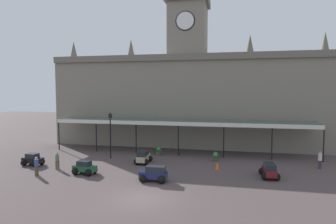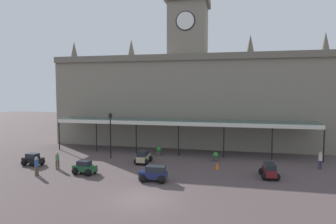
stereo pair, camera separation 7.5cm
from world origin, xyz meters
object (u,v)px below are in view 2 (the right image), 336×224
at_px(car_black_sedan, 33,160).
at_px(traffic_cone, 217,166).
at_px(car_beige_estate, 143,158).
at_px(victorian_lamppost, 110,130).
at_px(pedestrian_crossing_forecourt, 37,165).
at_px(pedestrian_beside_cars, 57,160).
at_px(car_green_sedan, 85,168).
at_px(planter_near_kerb, 216,157).
at_px(planter_forecourt_centre, 159,151).
at_px(pedestrian_near_entrance, 320,160).
at_px(car_navy_estate, 154,175).
at_px(car_maroon_estate, 269,171).

xyz_separation_m(car_black_sedan, traffic_cone, (17.91, 2.45, -0.16)).
relative_size(car_beige_estate, victorian_lamppost, 0.45).
xyz_separation_m(pedestrian_crossing_forecourt, pedestrian_beside_cars, (0.55, 2.26, 0.00)).
relative_size(car_green_sedan, planter_near_kerb, 2.22).
bearing_deg(planter_near_kerb, planter_forecourt_centre, 166.55).
xyz_separation_m(car_beige_estate, pedestrian_crossing_forecourt, (-7.77, -6.19, 0.34)).
relative_size(pedestrian_crossing_forecourt, planter_near_kerb, 1.74).
relative_size(car_green_sedan, car_black_sedan, 1.00).
bearing_deg(car_beige_estate, planter_near_kerb, 19.08).
bearing_deg(pedestrian_near_entrance, pedestrian_crossing_forecourt, -162.80).
bearing_deg(pedestrian_beside_cars, victorian_lamppost, 59.28).
bearing_deg(pedestrian_beside_cars, car_green_sedan, -15.48).
xyz_separation_m(car_navy_estate, traffic_cone, (4.87, 4.83, -0.22)).
xyz_separation_m(car_navy_estate, car_beige_estate, (-2.61, 5.54, 0.00)).
height_order(pedestrian_near_entrance, planter_forecourt_centre, pedestrian_near_entrance).
distance_m(pedestrian_crossing_forecourt, planter_near_kerb, 17.24).
xyz_separation_m(car_beige_estate, car_black_sedan, (-10.43, -3.16, -0.06)).
height_order(car_beige_estate, victorian_lamppost, victorian_lamppost).
xyz_separation_m(pedestrian_beside_cars, planter_near_kerb, (14.35, 6.39, -0.42)).
xyz_separation_m(car_green_sedan, pedestrian_near_entrance, (20.86, 6.29, 0.41)).
distance_m(car_navy_estate, car_maroon_estate, 9.81).
distance_m(car_navy_estate, pedestrian_beside_cars, 9.96).
xyz_separation_m(car_beige_estate, car_maroon_estate, (11.93, -2.47, 0.00)).
height_order(pedestrian_near_entrance, planter_near_kerb, pedestrian_near_entrance).
bearing_deg(pedestrian_beside_cars, car_maroon_estate, 4.34).
height_order(car_green_sedan, traffic_cone, car_green_sedan).
relative_size(car_beige_estate, planter_near_kerb, 2.36).
xyz_separation_m(car_maroon_estate, car_green_sedan, (-15.86, -2.36, -0.06)).
relative_size(planter_near_kerb, planter_forecourt_centre, 1.00).
relative_size(pedestrian_near_entrance, pedestrian_crossing_forecourt, 1.00).
relative_size(pedestrian_crossing_forecourt, victorian_lamppost, 0.33).
bearing_deg(car_navy_estate, car_maroon_estate, 18.20).
bearing_deg(car_navy_estate, car_green_sedan, 173.87).
bearing_deg(car_maroon_estate, pedestrian_crossing_forecourt, -169.32).
bearing_deg(victorian_lamppost, car_maroon_estate, -13.24).
height_order(traffic_cone, planter_forecourt_centre, planter_forecourt_centre).
relative_size(pedestrian_crossing_forecourt, planter_forecourt_centre, 1.74).
bearing_deg(traffic_cone, victorian_lamppost, 170.18).
distance_m(car_beige_estate, planter_forecourt_centre, 4.08).
height_order(car_navy_estate, traffic_cone, car_navy_estate).
bearing_deg(car_beige_estate, car_black_sedan, -163.17).
relative_size(car_green_sedan, pedestrian_near_entrance, 1.28).
height_order(car_maroon_estate, car_green_sedan, car_maroon_estate).
bearing_deg(car_green_sedan, planter_near_kerb, 33.42).
bearing_deg(car_beige_estate, victorian_lamppost, 162.42).
height_order(car_maroon_estate, planter_forecourt_centre, car_maroon_estate).
bearing_deg(planter_forecourt_centre, planter_near_kerb, -13.45).
relative_size(victorian_lamppost, planter_forecourt_centre, 5.22).
bearing_deg(car_beige_estate, car_navy_estate, -64.80).
relative_size(pedestrian_crossing_forecourt, traffic_cone, 2.46).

